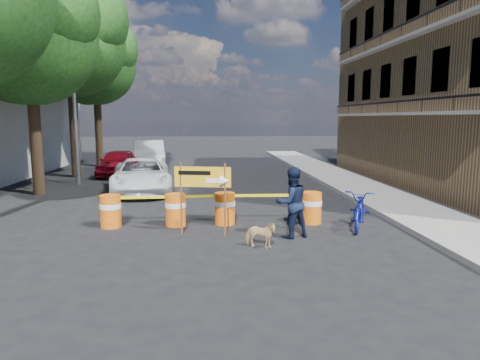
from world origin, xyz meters
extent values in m
plane|color=black|center=(0.00, 0.00, 0.00)|extent=(120.00, 120.00, 0.00)
cube|color=gray|center=(6.20, 6.00, 0.07)|extent=(2.40, 40.00, 0.15)
cylinder|color=#332316|center=(-6.80, 7.00, 2.38)|extent=(0.44, 0.44, 4.76)
sphere|color=#134414|center=(-6.80, 7.00, 5.95)|extent=(5.00, 5.00, 5.00)
sphere|color=#134414|center=(-5.92, 6.50, 6.80)|extent=(3.75, 3.75, 3.75)
sphere|color=#134414|center=(-7.55, 7.62, 5.27)|extent=(3.50, 3.50, 3.50)
cylinder|color=#332316|center=(-6.80, 12.00, 2.66)|extent=(0.44, 0.44, 5.32)
sphere|color=#134414|center=(-6.80, 12.00, 6.65)|extent=(5.40, 5.40, 5.40)
sphere|color=#134414|center=(-5.85, 11.46, 7.60)|extent=(4.05, 4.05, 4.05)
sphere|color=#134414|center=(-7.61, 12.68, 5.89)|extent=(3.78, 3.78, 3.78)
cylinder|color=#332316|center=(-6.80, 17.00, 2.46)|extent=(0.44, 0.44, 4.93)
sphere|color=#134414|center=(-6.80, 17.00, 6.16)|extent=(4.80, 4.80, 4.80)
sphere|color=#134414|center=(-5.96, 16.52, 7.04)|extent=(3.60, 3.60, 3.60)
sphere|color=#134414|center=(-7.52, 17.60, 5.46)|extent=(3.36, 3.36, 3.36)
cylinder|color=gray|center=(-6.00, 9.50, 4.00)|extent=(0.16, 0.16, 8.00)
cylinder|color=gray|center=(-5.50, 9.50, 7.90)|extent=(1.00, 0.12, 0.12)
cube|color=silver|center=(-5.00, 9.50, 7.85)|extent=(0.35, 0.18, 0.12)
cylinder|color=#CD4A0C|center=(-2.88, 1.55, 0.45)|extent=(0.56, 0.56, 0.90)
cylinder|color=white|center=(-2.88, 1.55, 0.60)|extent=(0.58, 0.58, 0.14)
cylinder|color=#CD4A0C|center=(-1.12, 1.57, 0.45)|extent=(0.56, 0.56, 0.90)
cylinder|color=white|center=(-1.12, 1.57, 0.60)|extent=(0.58, 0.58, 0.14)
cylinder|color=#CD4A0C|center=(0.26, 1.62, 0.45)|extent=(0.56, 0.56, 0.90)
cylinder|color=white|center=(0.26, 1.62, 0.60)|extent=(0.58, 0.58, 0.14)
cylinder|color=#CD4A0C|center=(2.73, 1.53, 0.45)|extent=(0.56, 0.56, 0.90)
cylinder|color=white|center=(2.73, 1.53, 0.60)|extent=(0.58, 0.58, 0.14)
cylinder|color=#592D19|center=(-0.91, 0.69, 0.93)|extent=(0.05, 0.05, 1.87)
cylinder|color=#592D19|center=(0.21, 0.46, 0.93)|extent=(0.05, 0.05, 1.87)
cube|color=gold|center=(-0.35, 0.58, 1.50)|extent=(1.43, 0.32, 0.52)
cube|color=white|center=(-0.07, 0.50, 1.41)|extent=(0.41, 0.09, 0.12)
cone|color=white|center=(0.20, 0.45, 1.41)|extent=(0.28, 0.31, 0.27)
cube|color=black|center=(-0.56, 0.60, 1.61)|extent=(0.82, 0.17, 0.10)
imported|color=black|center=(1.86, 0.15, 0.89)|extent=(1.03, 0.90, 1.78)
imported|color=#121D94|center=(3.92, 0.90, 1.05)|extent=(1.12, 1.30, 2.09)
imported|color=#D4B279|center=(0.96, -0.69, 0.32)|extent=(0.82, 0.59, 0.63)
imported|color=white|center=(-2.84, 7.18, 0.68)|extent=(2.89, 5.16, 1.36)
imported|color=maroon|center=(-4.80, 12.44, 0.68)|extent=(1.74, 4.04, 1.36)
imported|color=silver|center=(-3.65, 16.22, 0.81)|extent=(2.37, 5.10, 1.62)
camera|label=1|loc=(-0.30, -10.18, 2.99)|focal=32.00mm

